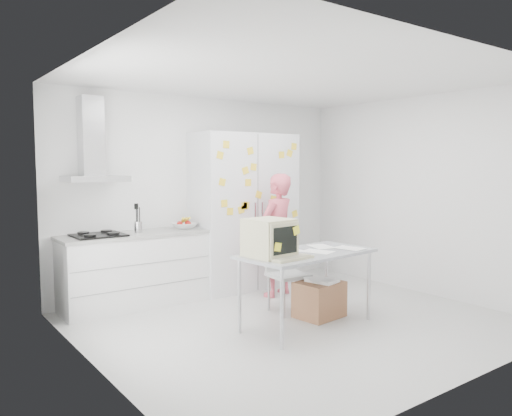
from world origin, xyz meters
TOP-DOWN VIEW (x-y plane):
  - floor at (0.00, 0.00)m, footprint 4.50×4.00m
  - walls at (0.00, 0.72)m, footprint 4.52×4.01m
  - ceiling at (0.00, 0.00)m, footprint 4.50×4.00m
  - counter_run at (-1.20, 1.70)m, footprint 1.84×0.63m
  - range_hood at (-1.65, 1.84)m, footprint 0.70×0.48m
  - tall_cabinet at (0.45, 1.67)m, footprint 1.50×0.68m
  - person at (0.54, 1.04)m, footprint 0.68×0.54m
  - desk at (-0.32, -0.15)m, footprint 1.59×0.90m
  - chair at (0.17, 0.43)m, footprint 0.46×0.46m
  - cardboard_box at (0.33, -0.01)m, footprint 0.56×0.47m

SIDE VIEW (x-z plane):
  - floor at x=0.00m, z-range -0.02..0.00m
  - cardboard_box at x=0.33m, z-range -0.01..0.44m
  - counter_run at x=-1.20m, z-range -0.17..1.11m
  - chair at x=0.17m, z-range 0.06..0.99m
  - person at x=0.54m, z-range 0.00..1.65m
  - desk at x=-0.32m, z-range 0.31..1.53m
  - tall_cabinet at x=0.45m, z-range 0.00..2.20m
  - walls at x=0.00m, z-range 0.00..2.70m
  - range_hood at x=-1.65m, z-range 1.45..2.46m
  - ceiling at x=0.00m, z-range 2.69..2.71m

